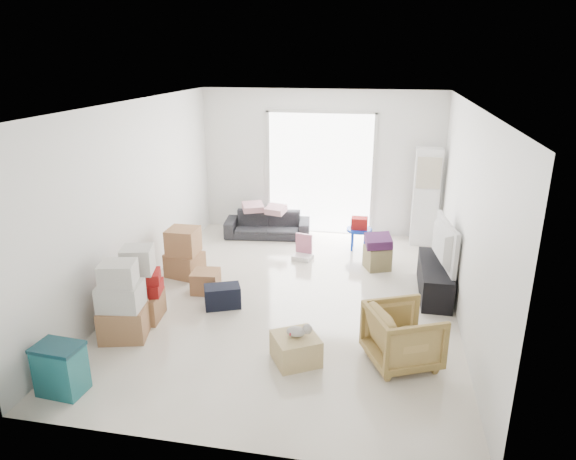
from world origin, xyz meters
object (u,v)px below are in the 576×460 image
(sofa, at_px, (267,221))
(ottoman, at_px, (377,258))
(ac_tower, at_px, (426,197))
(tv_console, at_px, (434,279))
(television, at_px, (436,259))
(armchair, at_px, (403,333))
(wood_crate, at_px, (296,349))
(kids_table, at_px, (359,227))
(storage_bins, at_px, (61,369))

(sofa, xyz_separation_m, ottoman, (2.08, -1.18, -0.13))
(ac_tower, height_order, tv_console, ac_tower)
(television, height_order, ottoman, television)
(ac_tower, xyz_separation_m, armchair, (-0.44, -3.99, -0.50))
(ac_tower, bearing_deg, wood_crate, -111.02)
(tv_console, relative_size, armchair, 1.84)
(armchair, relative_size, wood_crate, 1.56)
(tv_console, xyz_separation_m, wood_crate, (-1.66, -2.09, -0.07))
(ac_tower, bearing_deg, kids_table, -155.81)
(tv_console, bearing_deg, armchair, -104.42)
(television, relative_size, kids_table, 1.91)
(television, xyz_separation_m, sofa, (-2.92, 1.94, -0.22))
(ac_tower, relative_size, kids_table, 2.99)
(armchair, bearing_deg, storage_bins, 84.88)
(television, distance_m, ottoman, 1.18)
(wood_crate, bearing_deg, storage_bins, -155.94)
(kids_table, bearing_deg, tv_console, -53.35)
(tv_console, height_order, armchair, armchair)
(sofa, height_order, storage_bins, sofa)
(sofa, bearing_deg, kids_table, -18.51)
(storage_bins, bearing_deg, ac_tower, 53.40)
(sofa, height_order, kids_table, sofa)
(tv_console, xyz_separation_m, storage_bins, (-3.90, -3.09, 0.05))
(television, xyz_separation_m, kids_table, (-1.18, 1.58, -0.11))
(sofa, xyz_separation_m, armchair, (2.43, -3.84, 0.06))
(television, bearing_deg, storage_bins, 120.65)
(sofa, relative_size, armchair, 2.13)
(sofa, bearing_deg, tv_console, -40.55)
(tv_console, distance_m, sofa, 3.50)
(tv_console, bearing_deg, television, -90.00)
(tv_console, distance_m, television, 0.30)
(wood_crate, bearing_deg, sofa, 107.35)
(kids_table, bearing_deg, ottoman, -67.10)
(tv_console, xyz_separation_m, sofa, (-2.92, 1.94, 0.08))
(armchair, height_order, storage_bins, armchair)
(storage_bins, bearing_deg, kids_table, 59.80)
(armchair, xyz_separation_m, wood_crate, (-1.17, -0.20, -0.21))
(kids_table, distance_m, wood_crate, 3.72)
(sofa, bearing_deg, storage_bins, -107.97)
(kids_table, bearing_deg, wood_crate, -97.42)
(tv_console, relative_size, sofa, 0.86)
(tv_console, bearing_deg, ac_tower, 91.37)
(ac_tower, relative_size, tv_console, 1.29)
(ac_tower, height_order, ottoman, ac_tower)
(sofa, bearing_deg, armchair, -64.58)
(storage_bins, bearing_deg, television, 38.43)
(armchair, distance_m, kids_table, 3.55)
(ac_tower, xyz_separation_m, sofa, (-2.87, -0.15, -0.57))
(armchair, bearing_deg, television, -38.88)
(television, relative_size, storage_bins, 2.05)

